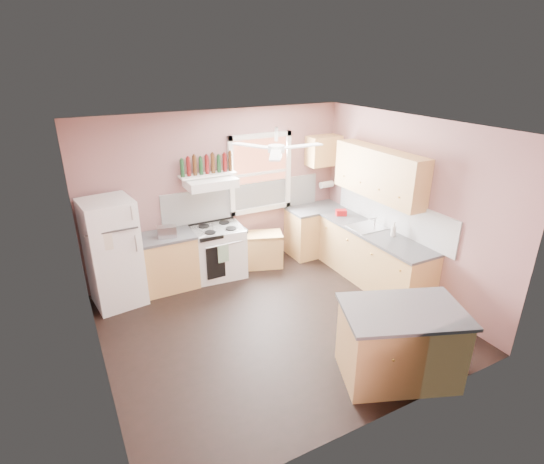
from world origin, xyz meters
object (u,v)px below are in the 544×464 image
cart (264,250)px  island (399,345)px  refrigerator (113,253)px  stove (219,252)px  toaster (167,232)px

cart → island: bearing=-68.5°
refrigerator → stove: bearing=-3.5°
stove → island: bearing=-68.9°
toaster → stove: toaster is taller
stove → cart: 0.84m
stove → cart: bearing=1.8°
toaster → cart: (1.68, 0.04, -0.68)m
refrigerator → island: 4.11m
island → stove: bearing=127.5°
refrigerator → cart: 2.54m
refrigerator → cart: refrigerator is taller
cart → island: island is taller
refrigerator → toaster: refrigerator is taller
toaster → stove: size_ratio=0.33×
refrigerator → toaster: size_ratio=5.81×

